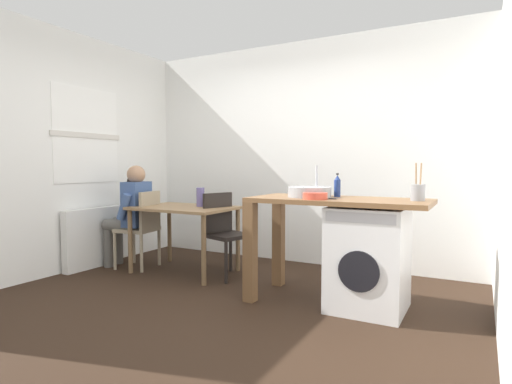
% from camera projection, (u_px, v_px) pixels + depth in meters
% --- Properties ---
extents(ground_plane, '(5.46, 5.46, 0.00)m').
position_uv_depth(ground_plane, '(224.00, 301.00, 3.69)').
color(ground_plane, black).
extents(wall_back, '(4.60, 0.10, 2.70)m').
position_uv_depth(wall_back, '(301.00, 153.00, 5.14)').
color(wall_back, white).
rests_on(wall_back, ground_plane).
extents(wall_window_side, '(0.12, 3.80, 2.70)m').
position_uv_depth(wall_window_side, '(62.00, 152.00, 4.64)').
color(wall_window_side, white).
rests_on(wall_window_side, ground_plane).
extents(radiator, '(0.10, 0.80, 0.70)m').
position_uv_depth(radiator, '(94.00, 238.00, 4.90)').
color(radiator, white).
rests_on(radiator, ground_plane).
extents(dining_table, '(1.10, 0.76, 0.74)m').
position_uv_depth(dining_table, '(184.00, 215.00, 4.66)').
color(dining_table, olive).
rests_on(dining_table, ground_plane).
extents(chair_person_seat, '(0.46, 0.46, 0.90)m').
position_uv_depth(chair_person_seat, '(142.00, 225.00, 4.85)').
color(chair_person_seat, gray).
rests_on(chair_person_seat, ground_plane).
extents(chair_opposite, '(0.50, 0.50, 0.90)m').
position_uv_depth(chair_opposite, '(224.00, 229.00, 4.50)').
color(chair_opposite, black).
rests_on(chair_opposite, ground_plane).
extents(seated_person, '(0.53, 0.53, 1.20)m').
position_uv_depth(seated_person, '(131.00, 210.00, 4.89)').
color(seated_person, '#595651').
rests_on(seated_person, ground_plane).
extents(kitchen_counter, '(1.50, 0.68, 0.92)m').
position_uv_depth(kitchen_counter, '(315.00, 215.00, 3.66)').
color(kitchen_counter, brown).
rests_on(kitchen_counter, ground_plane).
extents(washing_machine, '(0.60, 0.61, 0.86)m').
position_uv_depth(washing_machine, '(368.00, 258.00, 3.45)').
color(washing_machine, white).
rests_on(washing_machine, ground_plane).
extents(sink_basin, '(0.38, 0.38, 0.09)m').
position_uv_depth(sink_basin, '(309.00, 192.00, 3.67)').
color(sink_basin, '#9EA0A5').
rests_on(sink_basin, kitchen_counter).
extents(tap, '(0.02, 0.02, 0.28)m').
position_uv_depth(tap, '(317.00, 181.00, 3.82)').
color(tap, '#B2B2B7').
rests_on(tap, kitchen_counter).
extents(bottle_tall_green, '(0.06, 0.06, 0.21)m').
position_uv_depth(bottle_tall_green, '(337.00, 186.00, 3.70)').
color(bottle_tall_green, navy).
rests_on(bottle_tall_green, kitchen_counter).
extents(mixing_bowl, '(0.20, 0.20, 0.06)m').
position_uv_depth(mixing_bowl, '(315.00, 196.00, 3.43)').
color(mixing_bowl, '#D84C38').
rests_on(mixing_bowl, kitchen_counter).
extents(utensil_crock, '(0.11, 0.11, 0.30)m').
position_uv_depth(utensil_crock, '(418.00, 192.00, 3.28)').
color(utensil_crock, gray).
rests_on(utensil_crock, kitchen_counter).
extents(vase, '(0.09, 0.09, 0.21)m').
position_uv_depth(vase, '(200.00, 197.00, 4.66)').
color(vase, slate).
rests_on(vase, dining_table).
extents(scissors, '(0.15, 0.06, 0.01)m').
position_uv_depth(scissors, '(329.00, 198.00, 3.48)').
color(scissors, '#B2B2B7').
rests_on(scissors, kitchen_counter).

